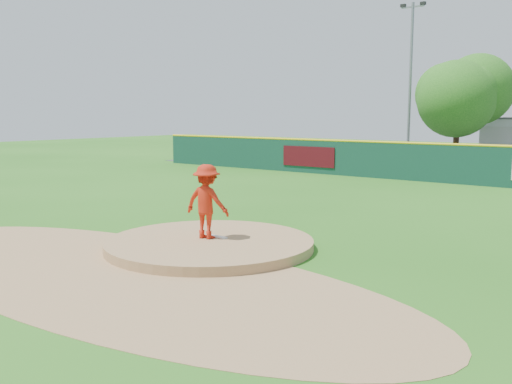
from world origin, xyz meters
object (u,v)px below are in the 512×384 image
Objects in this scene: playground_slide at (303,154)px; light_pole_left at (410,77)px; pitcher at (207,201)px; deciduous_tree at (458,97)px.

light_pole_left reaches higher than playground_slide.
deciduous_tree is (-1.83, 24.91, 3.31)m from pitcher.
pitcher is 26.13m from playground_slide.
deciduous_tree is 4.72m from light_pole_left.
light_pole_left is (6.28, 3.76, 5.37)m from playground_slide.
playground_slide is 0.33× the size of deciduous_tree.
playground_slide is 9.08m from light_pole_left.
deciduous_tree is at bearing -26.57° from light_pole_left.
playground_slide is at bearing -149.05° from light_pole_left.
deciduous_tree reaches higher than playground_slide.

